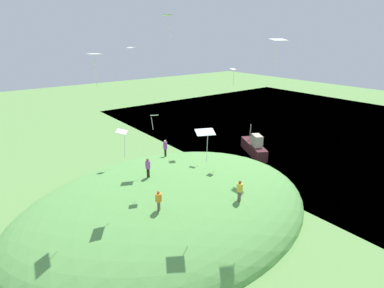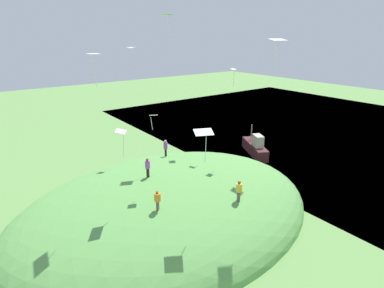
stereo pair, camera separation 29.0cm
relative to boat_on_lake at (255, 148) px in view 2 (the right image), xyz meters
The scene contains 17 objects.
ground_plane 11.69m from the boat_on_lake, 15.39° to the left, with size 160.00×160.00×0.00m, color #63924A.
lake_water 20.14m from the boat_on_lake, behind, with size 54.06×80.00×0.40m, color #4F6394.
grass_hill 18.22m from the boat_on_lake, 17.07° to the left, with size 28.51×21.02×7.73m, color #5D9C4C.
boat_on_lake is the anchor object (origin of this frame).
person_with_child 19.95m from the boat_on_lake, 14.24° to the left, with size 0.57×0.57×1.73m.
person_watching_kites 22.99m from the boat_on_lake, 24.36° to the left, with size 0.65×0.65×1.56m.
person_on_hilltop 18.84m from the boat_on_lake, 38.02° to the left, with size 0.57×0.57×1.75m.
person_near_shore 14.96m from the boat_on_lake, ahead, with size 0.54×0.54×1.80m.
kite_0 27.36m from the boat_on_lake, 15.13° to the left, with size 0.78×1.09×2.06m.
kite_2 22.17m from the boat_on_lake, 19.24° to the left, with size 0.73×0.64×1.23m.
kite_3 21.10m from the boat_on_lake, ahead, with size 0.80×0.88×2.06m.
kite_6 21.95m from the boat_on_lake, ahead, with size 1.19×1.12×1.98m.
kite_8 24.94m from the boat_on_lake, 18.83° to the left, with size 1.12×1.21×1.99m.
kite_11 16.36m from the boat_on_lake, 29.33° to the left, with size 0.77×0.66×1.67m.
kite_13 23.11m from the boat_on_lake, 44.05° to the left, with size 1.26×1.03×1.86m.
kite_14 23.81m from the boat_on_lake, 32.76° to the left, with size 1.41×1.22×2.21m.
mooring_post 7.39m from the boat_on_lake, ahead, with size 0.14×0.14×0.88m, color brown.
Camera 2 is at (19.17, 23.45, 15.40)m, focal length 29.08 mm.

